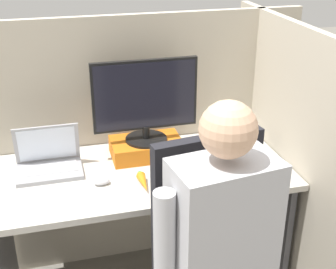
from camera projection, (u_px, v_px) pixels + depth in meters
The scene contains 10 objects.
cubicle_panel_back at pixel (128, 146), 2.55m from camera, with size 1.91×0.04×1.41m.
cubicle_panel_right at pixel (286, 165), 2.35m from camera, with size 0.04×1.29×1.41m.
desk at pixel (142, 203), 2.30m from camera, with size 1.41×0.65×0.74m.
paper_box at pixel (146, 148), 2.34m from camera, with size 0.35×0.22×0.09m.
monitor at pixel (145, 100), 2.24m from camera, with size 0.51×0.21×0.41m.
laptop at pixel (49, 163), 2.20m from camera, with size 0.30×0.21×0.22m.
mouse at pixel (101, 181), 2.09m from camera, with size 0.07×0.05×0.03m.
stapler at pixel (253, 150), 2.37m from camera, with size 0.04×0.13×0.04m.
carrot_toy at pixel (144, 183), 2.08m from camera, with size 0.04×0.16×0.04m.
coffee_mug at pixel (210, 145), 2.38m from camera, with size 0.08×0.08×0.08m.
Camera 1 is at (-0.37, -1.58, 1.84)m, focal length 50.00 mm.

